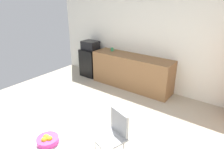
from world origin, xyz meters
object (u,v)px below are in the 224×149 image
(mug_white, at_px, (112,49))
(chair_gray, at_px, (114,131))
(microwave, at_px, (90,45))
(mini_fridge, at_px, (91,62))
(fruit_bowl, at_px, (47,140))

(mug_white, bearing_deg, chair_gray, -52.91)
(microwave, bearing_deg, mini_fridge, 0.00)
(mini_fridge, xyz_separation_m, fruit_bowl, (2.31, -3.31, 0.38))
(chair_gray, distance_m, mug_white, 3.15)
(microwave, distance_m, chair_gray, 3.62)
(microwave, height_order, mug_white, microwave)
(mug_white, bearing_deg, fruit_bowl, -65.56)
(fruit_bowl, bearing_deg, microwave, 124.88)
(mini_fridge, relative_size, chair_gray, 1.02)
(microwave, distance_m, fruit_bowl, 4.04)
(microwave, distance_m, mug_white, 0.78)
(mini_fridge, bearing_deg, fruit_bowl, -55.12)
(mini_fridge, height_order, mug_white, mug_white)
(microwave, xyz_separation_m, mug_white, (0.77, 0.07, -0.03))
(microwave, bearing_deg, mug_white, 5.50)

